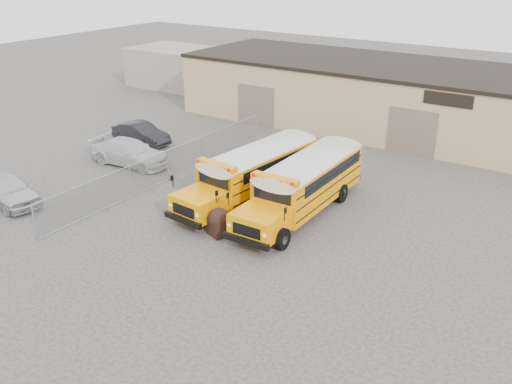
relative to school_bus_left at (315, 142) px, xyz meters
The scene contains 10 objects.
ground 9.56m from the school_bus_left, 89.93° to the right, with size 120.00×120.00×0.00m, color #363331.
warehouse 10.60m from the school_bus_left, 89.95° to the left, with size 30.20×10.20×4.67m.
chainlink_fence 8.81m from the school_bus_left, 133.00° to the right, with size 0.07×18.07×1.81m.
distant_building_left 25.33m from the school_bus_left, 150.23° to the left, with size 8.00×6.00×3.60m, color gray.
school_bus_left is the anchor object (origin of this frame).
school_bus_right 2.46m from the school_bus_left, ahead, with size 2.98×9.83×2.87m.
tarp_bundle 10.38m from the school_bus_left, 86.66° to the right, with size 1.16×1.12×1.37m.
car_silver 17.37m from the school_bus_left, 128.34° to the right, with size 1.86×4.61×1.57m, color silver.
car_white 11.33m from the school_bus_left, 149.20° to the right, with size 2.14×5.27×1.53m, color silver.
car_dark 12.32m from the school_bus_left, 168.40° to the right, with size 1.52×4.36×1.44m, color black.
Camera 1 is at (15.18, -19.60, 12.33)m, focal length 40.00 mm.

